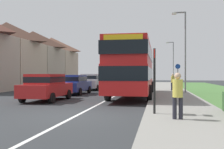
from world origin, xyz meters
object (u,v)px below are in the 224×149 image
object	(u,v)px
parked_car_dark_green	(102,80)
pedestrian_at_stop	(178,94)
parked_car_red	(46,86)
parked_car_silver	(92,81)
parked_car_blue	(74,84)
bus_stop_sign	(154,76)
double_decker_bus	(133,67)
street_lamp_far	(173,60)
street_lamp_mid	(184,46)
pedestrian_walking_away	(173,81)
cycle_route_sign	(178,76)

from	to	relation	value
parked_car_dark_green	pedestrian_at_stop	bearing A→B (deg)	-71.67
parked_car_red	parked_car_silver	bearing A→B (deg)	89.88
parked_car_blue	bus_stop_sign	size ratio (longest dim) A/B	1.68
pedestrian_at_stop	parked_car_red	bearing A→B (deg)	140.77
bus_stop_sign	pedestrian_at_stop	bearing A→B (deg)	-55.16
parked_car_blue	pedestrian_at_stop	bearing A→B (deg)	-56.97
double_decker_bus	parked_car_dark_green	world-z (taller)	double_decker_bus
parked_car_silver	street_lamp_far	xyz separation A→B (m)	(8.85, 14.68, 2.89)
parked_car_red	parked_car_dark_green	world-z (taller)	parked_car_red
double_decker_bus	parked_car_silver	bearing A→B (deg)	123.97
parked_car_dark_green	pedestrian_at_stop	xyz separation A→B (m)	(7.41, -22.35, 0.10)
parked_car_dark_green	parked_car_blue	bearing A→B (deg)	-89.31
parked_car_silver	street_lamp_mid	bearing A→B (deg)	-23.96
parked_car_silver	double_decker_bus	bearing A→B (deg)	-56.03
parked_car_dark_green	pedestrian_walking_away	world-z (taller)	pedestrian_walking_away
parked_car_silver	parked_car_dark_green	size ratio (longest dim) A/B	1.14
parked_car_dark_green	street_lamp_far	xyz separation A→B (m)	(8.97, 9.28, 2.91)
pedestrian_at_stop	street_lamp_far	world-z (taller)	street_lamp_far
parked_car_red	cycle_route_sign	xyz separation A→B (m)	(8.41, 8.79, 0.53)
street_lamp_far	parked_car_red	bearing A→B (deg)	-109.08
parked_car_blue	parked_car_silver	xyz separation A→B (m)	(-0.02, 5.77, 0.04)
parked_car_blue	pedestrian_walking_away	world-z (taller)	pedestrian_walking_away
double_decker_bus	pedestrian_at_stop	distance (m)	10.05
parked_car_dark_green	pedestrian_walking_away	size ratio (longest dim) A/B	2.39
double_decker_bus	parked_car_red	distance (m)	6.29
pedestrian_walking_away	parked_car_red	bearing A→B (deg)	-129.72
street_lamp_far	street_lamp_mid	bearing A→B (deg)	-90.34
parked_car_silver	pedestrian_walking_away	xyz separation A→B (m)	(8.01, -1.32, 0.07)
double_decker_bus	parked_car_silver	size ratio (longest dim) A/B	2.46
double_decker_bus	parked_car_red	xyz separation A→B (m)	(-4.92, -3.72, -1.25)
parked_car_blue	pedestrian_at_stop	distance (m)	13.34
parked_car_red	parked_car_dark_green	bearing A→B (deg)	90.33
parked_car_silver	cycle_route_sign	world-z (taller)	cycle_route_sign
parked_car_blue	parked_car_dark_green	bearing A→B (deg)	90.69
double_decker_bus	parked_car_red	size ratio (longest dim) A/B	2.56
pedestrian_at_stop	cycle_route_sign	world-z (taller)	cycle_route_sign
street_lamp_far	double_decker_bus	bearing A→B (deg)	-100.22
double_decker_bus	parked_car_silver	xyz separation A→B (m)	(-4.90, 7.27, -1.24)
parked_car_blue	parked_car_silver	distance (m)	5.77
bus_stop_sign	street_lamp_mid	bearing A→B (deg)	79.40
double_decker_bus	cycle_route_sign	size ratio (longest dim) A/B	4.44
parked_car_red	street_lamp_mid	xyz separation A→B (m)	(8.77, 7.10, 3.00)
double_decker_bus	street_lamp_mid	world-z (taller)	street_lamp_mid
parked_car_red	bus_stop_sign	bearing A→B (deg)	-36.59
parked_car_blue	pedestrian_at_stop	size ratio (longest dim) A/B	2.61
cycle_route_sign	street_lamp_mid	xyz separation A→B (m)	(0.36, -1.69, 2.47)
parked_car_silver	street_lamp_far	size ratio (longest dim) A/B	0.70
double_decker_bus	pedestrian_walking_away	size ratio (longest dim) A/B	6.71
double_decker_bus	pedestrian_at_stop	xyz separation A→B (m)	(2.39, -9.69, -1.17)
pedestrian_at_stop	bus_stop_sign	xyz separation A→B (m)	(-0.78, 1.12, 0.56)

